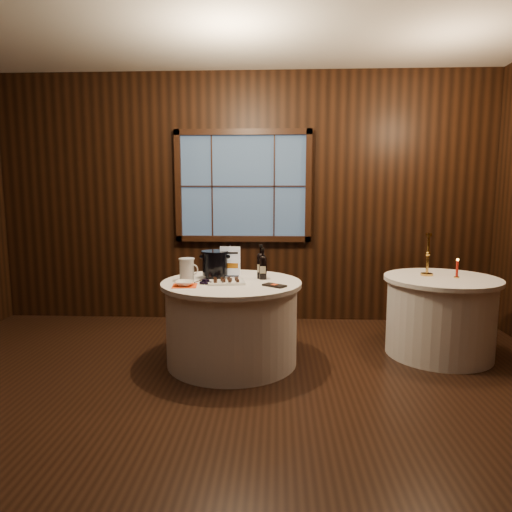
{
  "coord_description": "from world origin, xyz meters",
  "views": [
    {
      "loc": [
        0.41,
        -3.08,
        1.58
      ],
      "look_at": [
        0.23,
        0.9,
        1.02
      ],
      "focal_mm": 32.0,
      "sensor_mm": 36.0,
      "label": 1
    }
  ],
  "objects_px": {
    "side_table": "(440,316)",
    "cracker_bowl": "(185,283)",
    "port_bottle_left": "(261,264)",
    "chocolate_plate": "(226,281)",
    "glass_pitcher": "(187,269)",
    "sign_stand": "(230,267)",
    "red_candle": "(457,270)",
    "port_bottle_right": "(263,266)",
    "chocolate_box": "(274,285)",
    "main_table": "(232,322)",
    "ice_bucket": "(215,264)",
    "grape_bunch": "(206,282)",
    "brass_candlestick": "(428,260)"
  },
  "relations": [
    {
      "from": "side_table",
      "to": "cracker_bowl",
      "type": "distance_m",
      "value": 2.48
    },
    {
      "from": "port_bottle_left",
      "to": "cracker_bowl",
      "type": "distance_m",
      "value": 0.76
    },
    {
      "from": "chocolate_plate",
      "to": "glass_pitcher",
      "type": "bearing_deg",
      "value": 162.74
    },
    {
      "from": "chocolate_plate",
      "to": "sign_stand",
      "type": "bearing_deg",
      "value": 87.84
    },
    {
      "from": "side_table",
      "to": "cracker_bowl",
      "type": "relative_size",
      "value": 6.51
    },
    {
      "from": "red_candle",
      "to": "port_bottle_right",
      "type": "bearing_deg",
      "value": -175.27
    },
    {
      "from": "port_bottle_left",
      "to": "red_candle",
      "type": "height_order",
      "value": "port_bottle_left"
    },
    {
      "from": "chocolate_box",
      "to": "port_bottle_right",
      "type": "bearing_deg",
      "value": 145.18
    },
    {
      "from": "port_bottle_right",
      "to": "chocolate_plate",
      "type": "height_order",
      "value": "port_bottle_right"
    },
    {
      "from": "main_table",
      "to": "port_bottle_right",
      "type": "xyz_separation_m",
      "value": [
        0.28,
        0.12,
        0.51
      ]
    },
    {
      "from": "sign_stand",
      "to": "chocolate_box",
      "type": "distance_m",
      "value": 0.58
    },
    {
      "from": "side_table",
      "to": "chocolate_box",
      "type": "distance_m",
      "value": 1.73
    },
    {
      "from": "main_table",
      "to": "red_candle",
      "type": "bearing_deg",
      "value": 7.23
    },
    {
      "from": "side_table",
      "to": "sign_stand",
      "type": "relative_size",
      "value": 3.48
    },
    {
      "from": "sign_stand",
      "to": "cracker_bowl",
      "type": "relative_size",
      "value": 1.87
    },
    {
      "from": "sign_stand",
      "to": "ice_bucket",
      "type": "distance_m",
      "value": 0.15
    },
    {
      "from": "port_bottle_left",
      "to": "grape_bunch",
      "type": "distance_m",
      "value": 0.57
    },
    {
      "from": "side_table",
      "to": "port_bottle_right",
      "type": "height_order",
      "value": "port_bottle_right"
    },
    {
      "from": "side_table",
      "to": "glass_pitcher",
      "type": "xyz_separation_m",
      "value": [
        -2.41,
        -0.28,
        0.49
      ]
    },
    {
      "from": "port_bottle_left",
      "to": "cracker_bowl",
      "type": "xyz_separation_m",
      "value": [
        -0.65,
        -0.38,
        -0.11
      ]
    },
    {
      "from": "side_table",
      "to": "port_bottle_right",
      "type": "distance_m",
      "value": 1.8
    },
    {
      "from": "sign_stand",
      "to": "grape_bunch",
      "type": "distance_m",
      "value": 0.37
    },
    {
      "from": "cracker_bowl",
      "to": "red_candle",
      "type": "xyz_separation_m",
      "value": [
        2.51,
        0.49,
        0.05
      ]
    },
    {
      "from": "ice_bucket",
      "to": "cracker_bowl",
      "type": "relative_size",
      "value": 1.57
    },
    {
      "from": "side_table",
      "to": "sign_stand",
      "type": "height_order",
      "value": "sign_stand"
    },
    {
      "from": "port_bottle_right",
      "to": "chocolate_plate",
      "type": "xyz_separation_m",
      "value": [
        -0.32,
        -0.21,
        -0.11
      ]
    },
    {
      "from": "side_table",
      "to": "port_bottle_right",
      "type": "bearing_deg",
      "value": -173.92
    },
    {
      "from": "sign_stand",
      "to": "port_bottle_right",
      "type": "height_order",
      "value": "sign_stand"
    },
    {
      "from": "glass_pitcher",
      "to": "brass_candlestick",
      "type": "relative_size",
      "value": 0.5
    },
    {
      "from": "side_table",
      "to": "glass_pitcher",
      "type": "bearing_deg",
      "value": -173.44
    },
    {
      "from": "port_bottle_right",
      "to": "brass_candlestick",
      "type": "bearing_deg",
      "value": 9.99
    },
    {
      "from": "brass_candlestick",
      "to": "red_candle",
      "type": "height_order",
      "value": "brass_candlestick"
    },
    {
      "from": "side_table",
      "to": "grape_bunch",
      "type": "distance_m",
      "value": 2.29
    },
    {
      "from": "port_bottle_left",
      "to": "red_candle",
      "type": "bearing_deg",
      "value": 13.6
    },
    {
      "from": "main_table",
      "to": "cracker_bowl",
      "type": "relative_size",
      "value": 7.71
    },
    {
      "from": "port_bottle_left",
      "to": "main_table",
      "type": "bearing_deg",
      "value": -139.86
    },
    {
      "from": "cracker_bowl",
      "to": "red_candle",
      "type": "relative_size",
      "value": 0.89
    },
    {
      "from": "grape_bunch",
      "to": "cracker_bowl",
      "type": "distance_m",
      "value": 0.19
    },
    {
      "from": "port_bottle_right",
      "to": "main_table",
      "type": "bearing_deg",
      "value": -157.21
    },
    {
      "from": "chocolate_plate",
      "to": "brass_candlestick",
      "type": "relative_size",
      "value": 0.87
    },
    {
      "from": "main_table",
      "to": "chocolate_box",
      "type": "relative_size",
      "value": 6.4
    },
    {
      "from": "side_table",
      "to": "grape_bunch",
      "type": "height_order",
      "value": "grape_bunch"
    },
    {
      "from": "chocolate_plate",
      "to": "brass_candlestick",
      "type": "distance_m",
      "value": 1.99
    },
    {
      "from": "main_table",
      "to": "chocolate_box",
      "type": "distance_m",
      "value": 0.59
    },
    {
      "from": "cracker_bowl",
      "to": "side_table",
      "type": "bearing_deg",
      "value": 12.37
    },
    {
      "from": "glass_pitcher",
      "to": "brass_candlestick",
      "type": "height_order",
      "value": "brass_candlestick"
    },
    {
      "from": "chocolate_box",
      "to": "grape_bunch",
      "type": "relative_size",
      "value": 1.1
    },
    {
      "from": "main_table",
      "to": "port_bottle_left",
      "type": "xyz_separation_m",
      "value": [
        0.26,
        0.15,
        0.52
      ]
    },
    {
      "from": "main_table",
      "to": "glass_pitcher",
      "type": "height_order",
      "value": "glass_pitcher"
    },
    {
      "from": "ice_bucket",
      "to": "cracker_bowl",
      "type": "distance_m",
      "value": 0.45
    }
  ]
}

